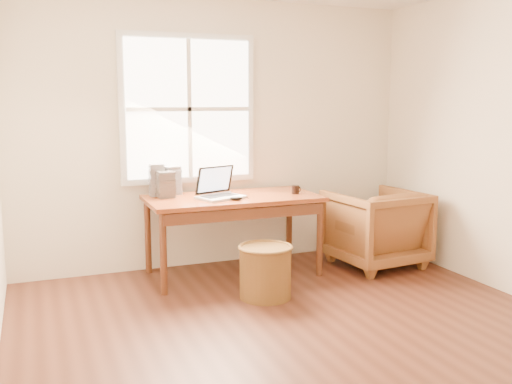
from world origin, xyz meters
The scene contains 11 objects.
room_shell centered at (-0.02, 0.16, 1.32)m, with size 4.04×4.54×2.64m.
desk centered at (0.00, 1.80, 0.73)m, with size 1.60×0.80×0.04m, color brown.
armchair centered at (1.41, 1.55, 0.38)m, with size 0.82×0.84×0.77m, color brown.
wicker_stool centered at (0.03, 1.08, 0.22)m, with size 0.43×0.43×0.43m, color brown.
laptop centered at (-0.15, 1.72, 0.90)m, with size 0.40×0.42×0.30m, color silver, non-canonical shape.
mouse centered at (-0.05, 1.58, 0.77)m, with size 0.11×0.07×0.04m, color black.
coffee_mug centered at (0.60, 1.71, 0.79)m, with size 0.07×0.07×0.08m, color black.
cd_stack_a centered at (-0.50, 2.11, 0.88)m, with size 0.14×0.12×0.27m, color #AAADB5.
cd_stack_b centered at (-0.60, 1.96, 0.87)m, with size 0.15×0.13×0.24m, color #25252A.
cd_stack_c centered at (-0.65, 2.08, 0.90)m, with size 0.13×0.12×0.30m, color #A4A5B2.
cd_stack_d centered at (-0.50, 2.16, 0.84)m, with size 0.14×0.12×0.18m, color silver.
Camera 1 is at (-1.72, -3.15, 1.63)m, focal length 40.00 mm.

